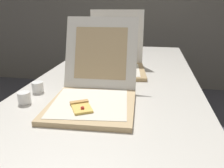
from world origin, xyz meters
name	(u,v)px	position (x,y,z in m)	size (l,w,h in m)	color
table	(114,89)	(0.00, 0.69, 0.70)	(0.98, 2.50, 0.74)	beige
pizza_box_front	(94,92)	(-0.05, 0.39, 0.79)	(0.41, 0.54, 0.38)	tan
pizza_box_middle	(117,63)	(-0.03, 0.95, 0.79)	(0.43, 0.44, 0.41)	tan
cup_white_near_left	(24,98)	(-0.37, 0.32, 0.76)	(0.06, 0.06, 0.06)	white
cup_white_near_center	(38,87)	(-0.38, 0.47, 0.76)	(0.06, 0.06, 0.06)	white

